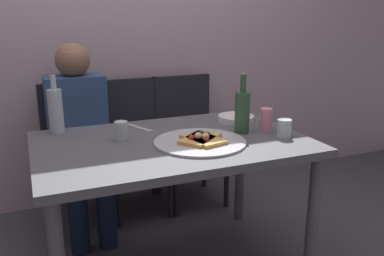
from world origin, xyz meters
TOP-DOWN VIEW (x-y plane):
  - back_wall at (0.00, 1.10)m, footprint 6.00×0.10m
  - dining_table at (0.00, 0.00)m, footprint 1.32×0.86m
  - pizza_tray at (0.11, -0.10)m, footprint 0.45×0.45m
  - pizza_slice_last at (0.12, -0.11)m, footprint 0.18×0.24m
  - pizza_slice_extra at (0.11, -0.09)m, footprint 0.25×0.24m
  - wine_bottle at (-0.51, 0.36)m, footprint 0.07×0.07m
  - beer_bottle at (0.38, -0.01)m, footprint 0.08×0.08m
  - tumbler_near at (0.54, -0.17)m, footprint 0.07×0.07m
  - tumbler_far at (-0.23, 0.10)m, footprint 0.06×0.06m
  - soda_can at (0.51, -0.04)m, footprint 0.07×0.07m
  - plate_stack at (0.46, 0.20)m, footprint 0.21×0.21m
  - table_knife at (-0.10, 0.27)m, footprint 0.11×0.21m
  - chair_left at (-0.36, 0.83)m, footprint 0.44×0.44m
  - chair_middle at (-0.01, 0.83)m, footprint 0.44×0.44m
  - chair_right at (0.41, 0.83)m, footprint 0.44×0.44m
  - guest_in_sweater at (-0.36, 0.68)m, footprint 0.36×0.56m

SIDE VIEW (x-z plane):
  - chair_left at x=-0.36m, z-range 0.06..0.96m
  - chair_middle at x=-0.01m, z-range 0.06..0.96m
  - chair_right at x=0.41m, z-range 0.06..0.96m
  - guest_in_sweater at x=-0.36m, z-range 0.06..1.23m
  - dining_table at x=0.00m, z-range 0.28..1.02m
  - table_knife at x=-0.10m, z-range 0.74..0.74m
  - pizza_tray at x=0.11m, z-range 0.74..0.75m
  - plate_stack at x=0.46m, z-range 0.74..0.77m
  - pizza_slice_last at x=0.12m, z-range 0.74..0.78m
  - pizza_slice_extra at x=0.11m, z-range 0.74..0.78m
  - tumbler_near at x=0.54m, z-range 0.74..0.83m
  - tumbler_far at x=-0.23m, z-range 0.74..0.83m
  - soda_can at x=0.51m, z-range 0.74..0.86m
  - beer_bottle at x=0.38m, z-range 0.70..1.01m
  - wine_bottle at x=-0.51m, z-range 0.71..1.01m
  - back_wall at x=0.00m, z-range 0.00..2.60m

